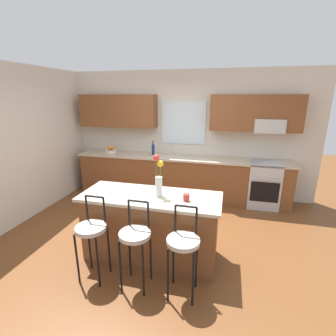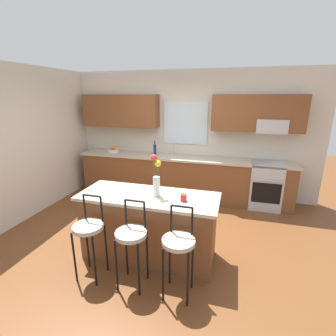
{
  "view_description": "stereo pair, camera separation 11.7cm",
  "coord_description": "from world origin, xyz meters",
  "px_view_note": "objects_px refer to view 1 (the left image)",
  "views": [
    {
      "loc": [
        0.96,
        -3.28,
        2.18
      ],
      "look_at": [
        0.01,
        0.55,
        1.0
      ],
      "focal_mm": 26.05,
      "sensor_mm": 36.0,
      "label": 1
    },
    {
      "loc": [
        1.07,
        -3.25,
        2.18
      ],
      "look_at": [
        0.01,
        0.55,
        1.0
      ],
      "focal_mm": 26.05,
      "sensor_mm": 36.0,
      "label": 2
    }
  ],
  "objects_px": {
    "bar_stool_middle": "(135,238)",
    "flower_vase": "(159,178)",
    "mug_ceramic": "(186,197)",
    "bottle_olive_oil": "(153,149)",
    "bar_stool_near": "(92,232)",
    "bar_stool_far": "(183,245)",
    "oven_range": "(263,184)",
    "kitchen_island": "(151,226)",
    "fruit_bowl_oranges": "(111,150)"
  },
  "relations": [
    {
      "from": "bar_stool_near",
      "to": "fruit_bowl_oranges",
      "type": "xyz_separation_m",
      "value": [
        -1.09,
        2.74,
        0.34
      ]
    },
    {
      "from": "bar_stool_near",
      "to": "mug_ceramic",
      "type": "distance_m",
      "value": 1.2
    },
    {
      "from": "bar_stool_near",
      "to": "mug_ceramic",
      "type": "relative_size",
      "value": 11.58
    },
    {
      "from": "bar_stool_near",
      "to": "bar_stool_middle",
      "type": "bearing_deg",
      "value": 0.0
    },
    {
      "from": "mug_ceramic",
      "to": "bottle_olive_oil",
      "type": "relative_size",
      "value": 0.28
    },
    {
      "from": "bar_stool_middle",
      "to": "flower_vase",
      "type": "height_order",
      "value": "flower_vase"
    },
    {
      "from": "kitchen_island",
      "to": "bottle_olive_oil",
      "type": "xyz_separation_m",
      "value": [
        -0.63,
        2.16,
        0.58
      ]
    },
    {
      "from": "oven_range",
      "to": "bar_stool_far",
      "type": "xyz_separation_m",
      "value": [
        -1.14,
        -2.71,
        0.18
      ]
    },
    {
      "from": "flower_vase",
      "to": "mug_ceramic",
      "type": "relative_size",
      "value": 6.14
    },
    {
      "from": "kitchen_island",
      "to": "oven_range",
      "type": "bearing_deg",
      "value": 51.67
    },
    {
      "from": "oven_range",
      "to": "bar_stool_far",
      "type": "height_order",
      "value": "bar_stool_far"
    },
    {
      "from": "mug_ceramic",
      "to": "bottle_olive_oil",
      "type": "xyz_separation_m",
      "value": [
        -1.12,
        2.22,
        0.08
      ]
    },
    {
      "from": "bar_stool_middle",
      "to": "fruit_bowl_oranges",
      "type": "height_order",
      "value": "fruit_bowl_oranges"
    },
    {
      "from": "bottle_olive_oil",
      "to": "flower_vase",
      "type": "bearing_deg",
      "value": -70.91
    },
    {
      "from": "bar_stool_far",
      "to": "mug_ceramic",
      "type": "xyz_separation_m",
      "value": [
        -0.06,
        0.51,
        0.33
      ]
    },
    {
      "from": "kitchen_island",
      "to": "flower_vase",
      "type": "height_order",
      "value": "flower_vase"
    },
    {
      "from": "oven_range",
      "to": "bar_stool_middle",
      "type": "height_order",
      "value": "bar_stool_middle"
    },
    {
      "from": "bar_stool_far",
      "to": "mug_ceramic",
      "type": "relative_size",
      "value": 11.58
    },
    {
      "from": "kitchen_island",
      "to": "mug_ceramic",
      "type": "distance_m",
      "value": 0.7
    },
    {
      "from": "kitchen_island",
      "to": "flower_vase",
      "type": "distance_m",
      "value": 0.71
    },
    {
      "from": "flower_vase",
      "to": "bottle_olive_oil",
      "type": "height_order",
      "value": "flower_vase"
    },
    {
      "from": "kitchen_island",
      "to": "bar_stool_middle",
      "type": "bearing_deg",
      "value": -90.0
    },
    {
      "from": "kitchen_island",
      "to": "bar_stool_near",
      "type": "height_order",
      "value": "bar_stool_near"
    },
    {
      "from": "bar_stool_near",
      "to": "kitchen_island",
      "type": "bearing_deg",
      "value": 46.02
    },
    {
      "from": "flower_vase",
      "to": "mug_ceramic",
      "type": "height_order",
      "value": "flower_vase"
    },
    {
      "from": "bar_stool_near",
      "to": "bar_stool_far",
      "type": "bearing_deg",
      "value": 0.0
    },
    {
      "from": "oven_range",
      "to": "bar_stool_middle",
      "type": "xyz_separation_m",
      "value": [
        -1.69,
        -2.71,
        0.18
      ]
    },
    {
      "from": "bar_stool_middle",
      "to": "flower_vase",
      "type": "xyz_separation_m",
      "value": [
        0.11,
        0.58,
        0.53
      ]
    },
    {
      "from": "bar_stool_near",
      "to": "bar_stool_middle",
      "type": "relative_size",
      "value": 1.0
    },
    {
      "from": "kitchen_island",
      "to": "bar_stool_middle",
      "type": "height_order",
      "value": "bar_stool_middle"
    },
    {
      "from": "bar_stool_far",
      "to": "bottle_olive_oil",
      "type": "height_order",
      "value": "bottle_olive_oil"
    },
    {
      "from": "flower_vase",
      "to": "fruit_bowl_oranges",
      "type": "bearing_deg",
      "value": 129.17
    },
    {
      "from": "flower_vase",
      "to": "bottle_olive_oil",
      "type": "bearing_deg",
      "value": 109.09
    },
    {
      "from": "flower_vase",
      "to": "mug_ceramic",
      "type": "distance_m",
      "value": 0.43
    },
    {
      "from": "mug_ceramic",
      "to": "oven_range",
      "type": "bearing_deg",
      "value": 61.32
    },
    {
      "from": "oven_range",
      "to": "flower_vase",
      "type": "bearing_deg",
      "value": -126.55
    },
    {
      "from": "kitchen_island",
      "to": "bar_stool_middle",
      "type": "xyz_separation_m",
      "value": [
        -0.0,
        -0.57,
        0.17
      ]
    },
    {
      "from": "flower_vase",
      "to": "bottle_olive_oil",
      "type": "xyz_separation_m",
      "value": [
        -0.75,
        2.15,
        -0.12
      ]
    },
    {
      "from": "mug_ceramic",
      "to": "bar_stool_near",
      "type": "bearing_deg",
      "value": -153.8
    },
    {
      "from": "mug_ceramic",
      "to": "flower_vase",
      "type": "bearing_deg",
      "value": 169.44
    },
    {
      "from": "bar_stool_middle",
      "to": "mug_ceramic",
      "type": "relative_size",
      "value": 11.58
    },
    {
      "from": "kitchen_island",
      "to": "fruit_bowl_oranges",
      "type": "relative_size",
      "value": 7.7
    },
    {
      "from": "bar_stool_middle",
      "to": "oven_range",
      "type": "bearing_deg",
      "value": 58.03
    },
    {
      "from": "bar_stool_middle",
      "to": "mug_ceramic",
      "type": "xyz_separation_m",
      "value": [
        0.49,
        0.51,
        0.33
      ]
    },
    {
      "from": "bar_stool_middle",
      "to": "bar_stool_far",
      "type": "xyz_separation_m",
      "value": [
        0.55,
        0.0,
        0.0
      ]
    },
    {
      "from": "kitchen_island",
      "to": "fruit_bowl_oranges",
      "type": "height_order",
      "value": "fruit_bowl_oranges"
    },
    {
      "from": "kitchen_island",
      "to": "mug_ceramic",
      "type": "bearing_deg",
      "value": -6.9
    },
    {
      "from": "bar_stool_far",
      "to": "flower_vase",
      "type": "bearing_deg",
      "value": 126.95
    },
    {
      "from": "fruit_bowl_oranges",
      "to": "bottle_olive_oil",
      "type": "height_order",
      "value": "bottle_olive_oil"
    },
    {
      "from": "oven_range",
      "to": "bar_stool_near",
      "type": "xyz_separation_m",
      "value": [
        -2.24,
        -2.71,
        0.18
      ]
    }
  ]
}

